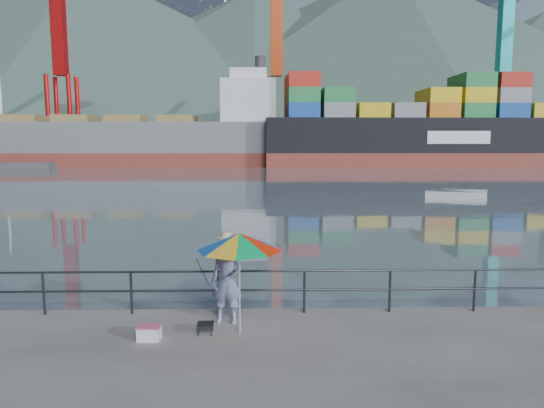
% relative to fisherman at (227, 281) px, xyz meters
% --- Properties ---
extents(harbor_water, '(500.00, 280.00, 0.00)m').
position_rel_fisherman_xyz_m(harbor_water, '(-1.24, 128.87, -0.94)').
color(harbor_water, slate).
rests_on(harbor_water, ground).
extents(far_dock, '(200.00, 40.00, 0.40)m').
position_rel_fisherman_xyz_m(far_dock, '(8.76, 91.87, -0.94)').
color(far_dock, '#514F4C').
rests_on(far_dock, ground).
extents(guardrail, '(22.00, 0.06, 1.03)m').
position_rel_fisherman_xyz_m(guardrail, '(-1.24, 0.57, -0.42)').
color(guardrail, '#2D3033').
rests_on(guardrail, ground).
extents(mountains, '(600.00, 332.80, 80.00)m').
position_rel_fisherman_xyz_m(mountains, '(37.57, 206.62, 34.61)').
color(mountains, '#385147').
rests_on(mountains, ground).
extents(port_cranes, '(116.00, 28.00, 38.40)m').
position_rel_fisherman_xyz_m(port_cranes, '(29.76, 82.87, 15.06)').
color(port_cranes, red).
rests_on(port_cranes, ground).
extents(container_stacks, '(58.00, 5.40, 7.80)m').
position_rel_fisherman_xyz_m(container_stacks, '(34.35, 92.28, 1.82)').
color(container_stacks, red).
rests_on(container_stacks, ground).
extents(fisherman, '(0.74, 0.53, 1.89)m').
position_rel_fisherman_xyz_m(fisherman, '(0.00, 0.00, 0.00)').
color(fisherman, '#314982').
rests_on(fisherman, ground).
extents(beach_umbrella, '(1.82, 1.82, 2.14)m').
position_rel_fisherman_xyz_m(beach_umbrella, '(0.30, -0.65, 1.01)').
color(beach_umbrella, white).
rests_on(beach_umbrella, ground).
extents(folding_stool, '(0.35, 0.35, 0.22)m').
position_rel_fisherman_xyz_m(folding_stool, '(-0.41, -0.64, -0.82)').
color(folding_stool, black).
rests_on(folding_stool, ground).
extents(cooler_bag, '(0.46, 0.33, 0.26)m').
position_rel_fisherman_xyz_m(cooler_bag, '(-1.51, -0.91, -0.81)').
color(cooler_bag, silver).
rests_on(cooler_bag, ground).
extents(fishing_rod, '(0.12, 1.57, 1.11)m').
position_rel_fisherman_xyz_m(fishing_rod, '(-0.61, 0.78, -0.94)').
color(fishing_rod, black).
rests_on(fishing_rod, ground).
extents(bulk_carrier, '(56.08, 9.71, 14.50)m').
position_rel_fisherman_xyz_m(bulk_carrier, '(-17.17, 73.25, 3.12)').
color(bulk_carrier, maroon).
rests_on(bulk_carrier, ground).
extents(container_ship, '(60.74, 10.12, 18.10)m').
position_rel_fisherman_xyz_m(container_ship, '(33.71, 71.09, 4.88)').
color(container_ship, maroon).
rests_on(container_ship, ground).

